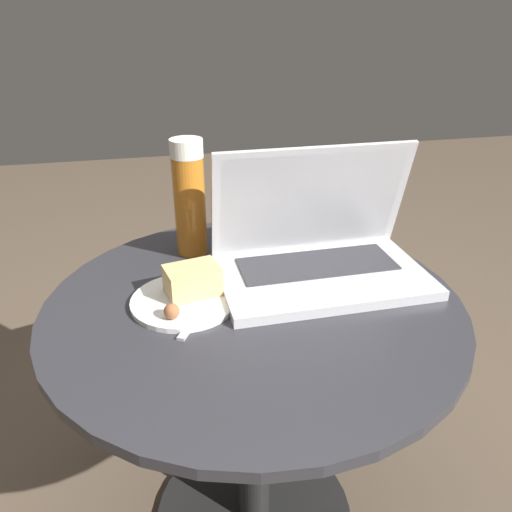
# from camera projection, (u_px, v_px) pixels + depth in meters

# --- Properties ---
(table) EXTENTS (0.71, 0.71, 0.55)m
(table) POSITION_uv_depth(u_px,v_px,m) (254.00, 371.00, 0.91)
(table) COLOR black
(table) RESTS_ON ground_plane
(laptop) EXTENTS (0.37, 0.23, 0.23)m
(laptop) POSITION_uv_depth(u_px,v_px,m) (319.00, 251.00, 0.90)
(laptop) COLOR silver
(laptop) RESTS_ON table
(beer_glass) EXTENTS (0.06, 0.06, 0.23)m
(beer_glass) POSITION_uv_depth(u_px,v_px,m) (189.00, 198.00, 0.96)
(beer_glass) COLOR #C6701E
(beer_glass) RESTS_ON table
(snack_plate) EXTENTS (0.18, 0.18, 0.06)m
(snack_plate) POSITION_uv_depth(u_px,v_px,m) (188.00, 291.00, 0.83)
(snack_plate) COLOR silver
(snack_plate) RESTS_ON table
(fork) EXTENTS (0.10, 0.15, 0.00)m
(fork) POSITION_uv_depth(u_px,v_px,m) (204.00, 307.00, 0.82)
(fork) COLOR #B2B2B7
(fork) RESTS_ON table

